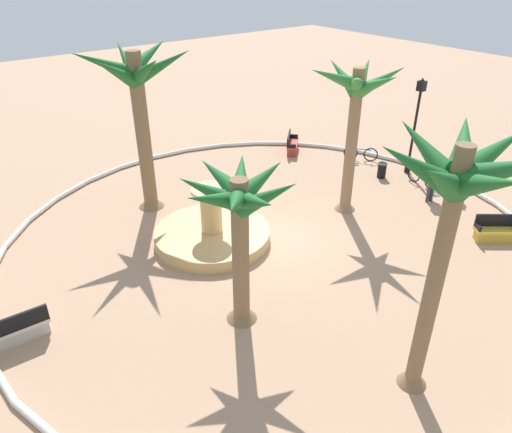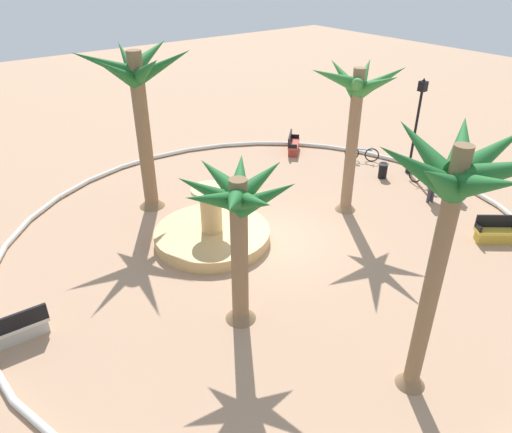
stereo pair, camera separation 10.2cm
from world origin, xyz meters
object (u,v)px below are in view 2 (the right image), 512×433
Objects in this scene: palm_tree_by_curb at (453,201)px; bench_east at (19,329)px; lamppost at (417,119)px; person_cyclist_photo at (455,176)px; palm_tree_near_fountain at (357,105)px; bicycle_by_lamppost at (424,178)px; palm_tree_far_side at (139,98)px; bench_west at (497,233)px; person_cyclist_helmet at (433,183)px; fountain at (212,233)px; bench_north at (293,146)px; trash_bin at (383,170)px; bicycle_red_frame at (362,154)px; palm_tree_mid_plaza at (238,212)px.

bench_east is (7.56, 7.32, -4.81)m from palm_tree_by_curb.
lamppost is 2.68× the size of person_cyclist_photo.
palm_tree_near_fountain is 3.51× the size of bicycle_by_lamppost.
palm_tree_far_side reaches higher than bench_west.
person_cyclist_helmet is at bearing -57.48° from palm_tree_by_curb.
palm_tree_by_curb is at bearing 118.31° from person_cyclist_photo.
palm_tree_near_fountain is at bearing -103.43° from fountain.
fountain reaches higher than bench_north.
palm_tree_by_curb is 4.40× the size of bench_north.
bench_west is 2.15× the size of trash_bin.
palm_tree_by_curb reaches higher than bench_west.
lamppost is at bearing -163.87° from bicycle_red_frame.
palm_tree_far_side reaches higher than bench_east.
bicycle_red_frame and bicycle_by_lamppost have the same top height.
palm_tree_by_curb reaches higher than bench_east.
fountain is at bearing 100.06° from bicycle_red_frame.
person_cyclist_photo is (-2.64, 0.53, -1.70)m from lamppost.
trash_bin is 3.22m from person_cyclist_photo.
lamppost is (8.02, -10.51, -2.51)m from palm_tree_by_curb.
fountain reaches higher than bicycle_by_lamppost.
bicycle_red_frame is 4.99m from person_cyclist_helmet.
palm_tree_near_fountain reaches higher than person_cyclist_photo.
person_cyclist_photo reaches higher than bicycle_by_lamppost.
person_cyclist_photo is at bearing -107.39° from fountain.
palm_tree_by_curb is at bearing 124.37° from bicycle_by_lamppost.
palm_tree_by_curb is 5.20m from palm_tree_mid_plaza.
palm_tree_far_side is (12.42, 0.88, -0.56)m from palm_tree_by_curb.
bench_east is at bearing 70.74° from bench_west.
bicycle_by_lamppost is at bearing -92.87° from bench_east.
person_cyclist_photo is (5.38, -9.99, -4.20)m from palm_tree_by_curb.
bicycle_by_lamppost is 1.02× the size of person_cyclist_photo.
bench_north is at bearing 15.04° from person_cyclist_photo.
bicycle_red_frame is (5.88, -11.83, -3.18)m from palm_tree_mid_plaza.
fountain is at bearing 76.57° from palm_tree_near_fountain.
palm_tree_by_curb is at bearing 136.66° from bicycle_red_frame.
bench_west is 1.11× the size of bicycle_red_frame.
palm_tree_by_curb is (-8.61, -0.32, 4.84)m from fountain.
bench_west is 3.80m from person_cyclist_photo.
lamppost is at bearing -104.73° from trash_bin.
bench_west is (-2.32, -9.98, -3.22)m from palm_tree_mid_plaza.
bench_west is at bearing -139.03° from palm_tree_far_side.
bicycle_red_frame is (-2.99, -1.99, 0.04)m from bench_north.
bench_west is 8.40m from bicycle_red_frame.
bench_west is at bearing -103.08° from palm_tree_mid_plaza.
palm_tree_far_side is 4.06× the size of bench_east.
palm_tree_mid_plaza is 2.95× the size of bench_east.
trash_bin is 0.43× the size of bicycle_by_lamppost.
fountain is 0.89× the size of palm_tree_mid_plaza.
palm_tree_far_side reaches higher than bench_north.
trash_bin is 2.91m from person_cyclist_helmet.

